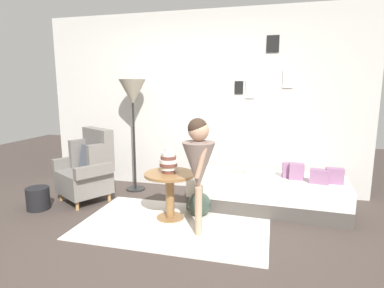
% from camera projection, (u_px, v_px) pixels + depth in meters
% --- Properties ---
extents(ground_plane, '(12.00, 12.00, 0.00)m').
position_uv_depth(ground_plane, '(152.00, 246.00, 3.04)').
color(ground_plane, '#423833').
extents(gallery_wall, '(4.80, 0.12, 2.60)m').
position_uv_depth(gallery_wall, '(199.00, 102.00, 4.66)').
color(gallery_wall, beige).
rests_on(gallery_wall, ground).
extents(rug, '(2.08, 1.29, 0.01)m').
position_uv_depth(rug, '(175.00, 224.00, 3.52)').
color(rug, silver).
rests_on(rug, ground).
extents(armchair, '(0.90, 0.84, 0.97)m').
position_uv_depth(armchair, '(88.00, 169.00, 4.23)').
color(armchair, tan).
rests_on(armchair, ground).
extents(daybed, '(1.93, 0.89, 0.40)m').
position_uv_depth(daybed, '(267.00, 192.00, 3.99)').
color(daybed, '#4C4742').
rests_on(daybed, ground).
extents(pillow_head, '(0.20, 0.13, 0.18)m').
position_uv_depth(pillow_head, '(335.00, 176.00, 3.70)').
color(pillow_head, gray).
rests_on(pillow_head, daybed).
extents(pillow_mid, '(0.23, 0.15, 0.17)m').
position_uv_depth(pillow_mid, '(319.00, 177.00, 3.69)').
color(pillow_mid, gray).
rests_on(pillow_mid, daybed).
extents(pillow_back, '(0.18, 0.13, 0.20)m').
position_uv_depth(pillow_back, '(296.00, 171.00, 3.86)').
color(pillow_back, gray).
rests_on(pillow_back, daybed).
extents(pillow_extra, '(0.19, 0.13, 0.18)m').
position_uv_depth(pillow_extra, '(290.00, 170.00, 3.94)').
color(pillow_extra, gray).
rests_on(pillow_extra, daybed).
extents(side_table, '(0.58, 0.58, 0.55)m').
position_uv_depth(side_table, '(170.00, 186.00, 3.62)').
color(side_table, olive).
rests_on(side_table, ground).
extents(vase_striped, '(0.20, 0.20, 0.30)m').
position_uv_depth(vase_striped, '(169.00, 162.00, 3.58)').
color(vase_striped, brown).
rests_on(vase_striped, side_table).
extents(floor_lamp, '(0.38, 0.38, 1.63)m').
position_uv_depth(floor_lamp, '(133.00, 96.00, 4.49)').
color(floor_lamp, black).
rests_on(floor_lamp, ground).
extents(person_child, '(0.34, 0.34, 1.22)m').
position_uv_depth(person_child, '(198.00, 160.00, 3.17)').
color(person_child, tan).
rests_on(person_child, ground).
extents(book_on_daybed, '(0.22, 0.16, 0.03)m').
position_uv_depth(book_on_daybed, '(238.00, 171.00, 4.18)').
color(book_on_daybed, '#A78E8A').
rests_on(book_on_daybed, daybed).
extents(demijohn_near, '(0.28, 0.28, 0.37)m').
position_uv_depth(demijohn_near, '(199.00, 204.00, 3.74)').
color(demijohn_near, '#2D3D33').
rests_on(demijohn_near, ground).
extents(magazine_basket, '(0.28, 0.28, 0.28)m').
position_uv_depth(magazine_basket, '(38.00, 198.00, 3.95)').
color(magazine_basket, black).
rests_on(magazine_basket, ground).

